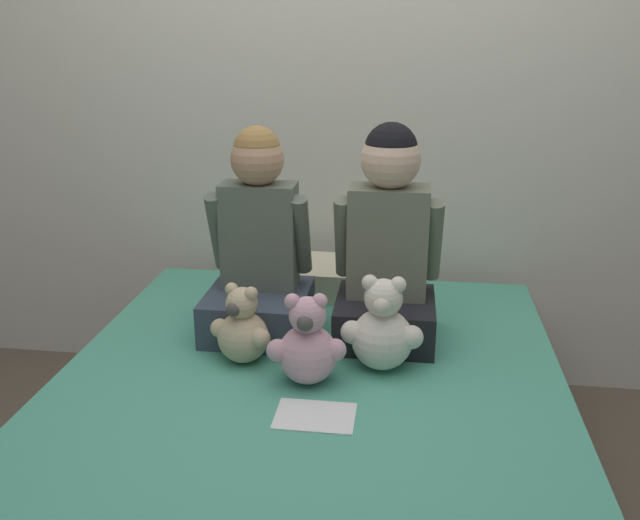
# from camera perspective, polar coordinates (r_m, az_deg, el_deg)

# --- Properties ---
(wall_behind_bed) EXTENTS (8.00, 0.06, 2.50)m
(wall_behind_bed) POSITION_cam_1_polar(r_m,az_deg,el_deg) (2.74, 2.17, 14.78)
(wall_behind_bed) COLOR silver
(wall_behind_bed) RESTS_ON ground_plane
(bed) EXTENTS (1.49, 1.89, 0.49)m
(bed) POSITION_cam_1_polar(r_m,az_deg,el_deg) (2.06, -1.27, -16.98)
(bed) COLOR #473828
(bed) RESTS_ON ground_plane
(child_on_left) EXTENTS (0.33, 0.34, 0.68)m
(child_on_left) POSITION_cam_1_polar(r_m,az_deg,el_deg) (2.22, -5.20, 0.69)
(child_on_left) COLOR #384251
(child_on_left) RESTS_ON bed
(child_on_right) EXTENTS (0.34, 0.31, 0.70)m
(child_on_right) POSITION_cam_1_polar(r_m,az_deg,el_deg) (2.16, 5.71, 1.15)
(child_on_right) COLOR black
(child_on_right) RESTS_ON bed
(teddy_bear_held_by_left_child) EXTENTS (0.20, 0.16, 0.25)m
(teddy_bear_held_by_left_child) POSITION_cam_1_polar(r_m,az_deg,el_deg) (2.06, -6.55, -5.84)
(teddy_bear_held_by_left_child) COLOR #D1B78E
(teddy_bear_held_by_left_child) RESTS_ON bed
(teddy_bear_held_by_right_child) EXTENTS (0.24, 0.18, 0.29)m
(teddy_bear_held_by_right_child) POSITION_cam_1_polar(r_m,az_deg,el_deg) (2.01, 5.27, -5.89)
(teddy_bear_held_by_right_child) COLOR silver
(teddy_bear_held_by_right_child) RESTS_ON bed
(teddy_bear_between_children) EXTENTS (0.22, 0.17, 0.27)m
(teddy_bear_between_children) POSITION_cam_1_polar(r_m,az_deg,el_deg) (1.93, -1.16, -7.21)
(teddy_bear_between_children) COLOR #DBA3B2
(teddy_bear_between_children) RESTS_ON bed
(pillow_at_headboard) EXTENTS (0.48, 0.29, 0.11)m
(pillow_at_headboard) POSITION_cam_1_polar(r_m,az_deg,el_deg) (2.60, 1.32, -1.49)
(pillow_at_headboard) COLOR beige
(pillow_at_headboard) RESTS_ON bed
(sign_card) EXTENTS (0.21, 0.15, 0.00)m
(sign_card) POSITION_cam_1_polar(r_m,az_deg,el_deg) (1.82, -0.41, -12.99)
(sign_card) COLOR white
(sign_card) RESTS_ON bed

